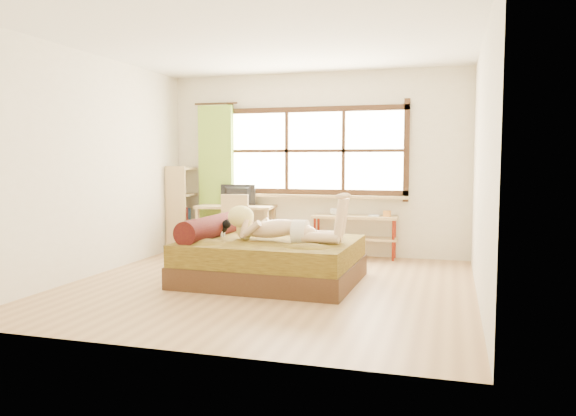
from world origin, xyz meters
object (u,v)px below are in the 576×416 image
(bed, at_px, (267,259))
(desk, at_px, (236,212))
(kitten, at_px, (217,227))
(chair, at_px, (233,223))
(woman, at_px, (282,215))
(pipe_shelf, at_px, (356,227))
(bookshelf, at_px, (183,208))

(bed, distance_m, desk, 2.07)
(kitten, bearing_deg, chair, 105.44)
(desk, relative_size, chair, 1.31)
(woman, height_order, pipe_shelf, woman)
(chair, bearing_deg, pipe_shelf, 11.97)
(bed, xyz_separation_m, chair, (-0.98, 1.36, 0.24))
(bed, height_order, kitten, bed)
(kitten, bearing_deg, bookshelf, 129.36)
(bookshelf, bearing_deg, chair, -26.82)
(desk, xyz_separation_m, chair, (0.09, -0.37, -0.12))
(desk, height_order, pipe_shelf, desk)
(bed, bearing_deg, pipe_shelf, 70.14)
(kitten, relative_size, desk, 0.25)
(bed, distance_m, woman, 0.56)
(woman, bearing_deg, desk, 127.30)
(chair, bearing_deg, desk, 100.51)
(chair, height_order, pipe_shelf, chair)
(desk, bearing_deg, bookshelf, 170.42)
(woman, bearing_deg, bookshelf, 141.31)
(bed, relative_size, chair, 2.20)
(bed, bearing_deg, chair, 127.47)
(woman, bearing_deg, chair, 131.56)
(woman, distance_m, bookshelf, 2.89)
(bookshelf, bearing_deg, desk, -8.26)
(pipe_shelf, bearing_deg, kitten, -129.65)
(pipe_shelf, bearing_deg, chair, -165.05)
(chair, relative_size, bookshelf, 0.70)
(desk, bearing_deg, woman, -58.33)
(woman, relative_size, chair, 1.51)
(bed, xyz_separation_m, bookshelf, (-2.00, 1.82, 0.40))
(chair, bearing_deg, bed, -58.17)
(chair, relative_size, pipe_shelf, 0.74)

